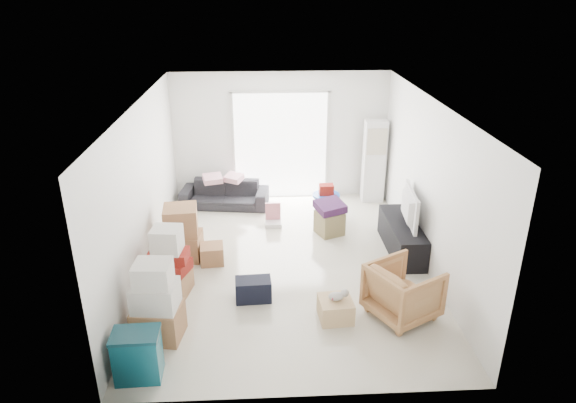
% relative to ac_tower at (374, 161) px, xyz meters
% --- Properties ---
extents(room_shell, '(4.98, 6.48, 3.18)m').
position_rel_ac_tower_xyz_m(room_shell, '(-1.95, -2.65, 0.48)').
color(room_shell, beige).
rests_on(room_shell, ground).
extents(sliding_door, '(2.10, 0.04, 2.33)m').
position_rel_ac_tower_xyz_m(sliding_door, '(-1.95, 0.33, 0.37)').
color(sliding_door, white).
rests_on(sliding_door, room_shell).
extents(ac_tower, '(0.45, 0.30, 1.75)m').
position_rel_ac_tower_xyz_m(ac_tower, '(0.00, 0.00, 0.00)').
color(ac_tower, silver).
rests_on(ac_tower, room_shell).
extents(tv_console, '(0.48, 1.61, 0.54)m').
position_rel_ac_tower_xyz_m(tv_console, '(0.05, -2.29, -0.61)').
color(tv_console, black).
rests_on(tv_console, room_shell).
extents(television, '(0.70, 1.09, 0.14)m').
position_rel_ac_tower_xyz_m(television, '(0.05, -2.29, -0.27)').
color(television, black).
rests_on(television, tv_console).
extents(sofa, '(1.85, 0.75, 0.70)m').
position_rel_ac_tower_xyz_m(sofa, '(-3.14, -0.15, -0.52)').
color(sofa, '#25252A').
rests_on(sofa, room_shell).
extents(pillow_left, '(0.46, 0.41, 0.12)m').
position_rel_ac_tower_xyz_m(pillow_left, '(-3.37, -0.15, -0.11)').
color(pillow_left, '#E9AAB5').
rests_on(pillow_left, sofa).
extents(pillow_right, '(0.48, 0.45, 0.13)m').
position_rel_ac_tower_xyz_m(pillow_right, '(-2.94, -0.12, -0.11)').
color(pillow_right, '#E9AAB5').
rests_on(pillow_right, sofa).
extents(armchair, '(1.09, 1.11, 0.86)m').
position_rel_ac_tower_xyz_m(armchair, '(-0.43, -4.17, -0.44)').
color(armchair, '#B17F4E').
rests_on(armchair, room_shell).
extents(storage_bins, '(0.56, 0.40, 0.63)m').
position_rel_ac_tower_xyz_m(storage_bins, '(-3.85, -5.23, -0.56)').
color(storage_bins, '#0F5161').
rests_on(storage_bins, room_shell).
extents(box_stack_a, '(0.68, 0.59, 1.11)m').
position_rel_ac_tower_xyz_m(box_stack_a, '(-3.75, -4.47, -0.38)').
color(box_stack_a, '#9B6D46').
rests_on(box_stack_a, room_shell).
extents(box_stack_b, '(0.68, 0.63, 1.09)m').
position_rel_ac_tower_xyz_m(box_stack_b, '(-3.75, -3.43, -0.40)').
color(box_stack_b, '#9B6D46').
rests_on(box_stack_b, room_shell).
extents(box_stack_c, '(0.66, 0.59, 0.94)m').
position_rel_ac_tower_xyz_m(box_stack_c, '(-3.72, -2.34, -0.42)').
color(box_stack_c, '#9B6D46').
rests_on(box_stack_c, room_shell).
extents(loose_box, '(0.41, 0.41, 0.32)m').
position_rel_ac_tower_xyz_m(loose_box, '(-3.21, -2.53, -0.72)').
color(loose_box, '#9B6D46').
rests_on(loose_box, room_shell).
extents(duffel_bag, '(0.54, 0.34, 0.33)m').
position_rel_ac_tower_xyz_m(duffel_bag, '(-2.52, -3.67, -0.71)').
color(duffel_bag, black).
rests_on(duffel_bag, room_shell).
extents(ottoman, '(0.58, 0.58, 0.44)m').
position_rel_ac_tower_xyz_m(ottoman, '(-1.12, -1.56, -0.65)').
color(ottoman, olive).
rests_on(ottoman, room_shell).
extents(blanket, '(0.62, 0.62, 0.14)m').
position_rel_ac_tower_xyz_m(blanket, '(-1.12, -1.56, -0.36)').
color(blanket, '#401E4B').
rests_on(blanket, ottoman).
extents(kids_table, '(0.55, 0.55, 0.67)m').
position_rel_ac_tower_xyz_m(kids_table, '(-1.09, -0.77, -0.39)').
color(kids_table, '#1749B1').
rests_on(kids_table, room_shell).
extents(toy_walker, '(0.32, 0.28, 0.42)m').
position_rel_ac_tower_xyz_m(toy_walker, '(-2.16, -1.12, -0.76)').
color(toy_walker, silver).
rests_on(toy_walker, room_shell).
extents(wood_crate, '(0.49, 0.49, 0.30)m').
position_rel_ac_tower_xyz_m(wood_crate, '(-1.37, -4.20, -0.72)').
color(wood_crate, tan).
rests_on(wood_crate, room_shell).
extents(plush_bunny, '(0.29, 0.16, 0.15)m').
position_rel_ac_tower_xyz_m(plush_bunny, '(-1.34, -4.19, -0.51)').
color(plush_bunny, '#B2ADA8').
rests_on(plush_bunny, wood_crate).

